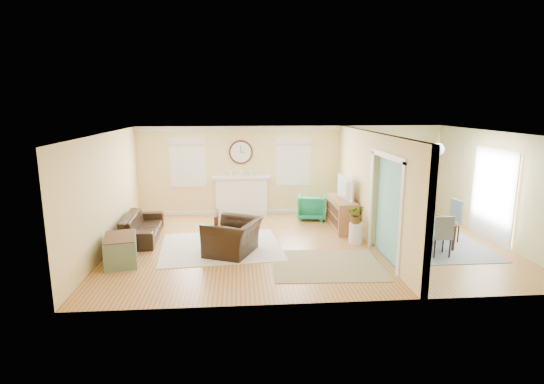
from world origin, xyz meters
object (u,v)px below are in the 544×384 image
object	(u,v)px
eames_chair	(233,237)
dining_table	(422,229)
green_chair	(312,207)
credenza	(342,213)
sofa	(142,226)

from	to	relation	value
eames_chair	dining_table	size ratio (longest dim) A/B	0.68
green_chair	credenza	distance (m)	1.17
credenza	dining_table	bearing A→B (deg)	-35.71
green_chair	credenza	world-z (taller)	credenza
sofa	green_chair	world-z (taller)	green_chair
sofa	credenza	bearing A→B (deg)	-87.81
eames_chair	credenza	distance (m)	3.31
sofa	credenza	distance (m)	5.08
eames_chair	green_chair	world-z (taller)	eames_chair
eames_chair	dining_table	distance (m)	4.53
sofa	green_chair	size ratio (longest dim) A/B	2.65
green_chair	credenza	bearing A→B (deg)	134.43
sofa	green_chair	xyz separation A→B (m)	(4.44, 1.46, 0.05)
eames_chair	sofa	bearing A→B (deg)	-95.45
green_chair	sofa	bearing A→B (deg)	30.93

